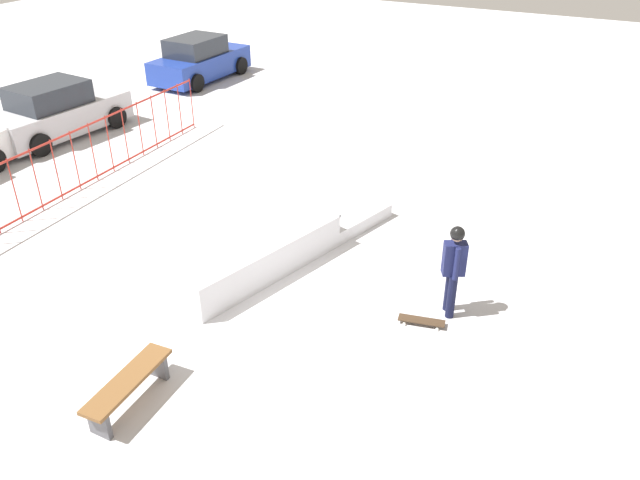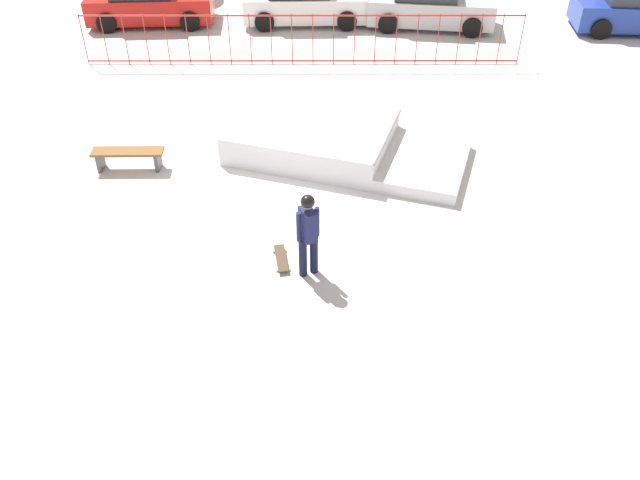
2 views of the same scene
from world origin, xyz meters
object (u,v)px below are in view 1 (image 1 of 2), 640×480
Objects in this scene: parked_car_blue at (199,60)px; skate_ramp at (249,235)px; parked_car_silver at (57,112)px; skater at (454,264)px; skateboard at (422,321)px; park_bench at (128,385)px.

skate_ramp is at bearing -137.36° from parked_car_blue.
parked_car_silver is at bearing 85.90° from skate_ramp.
skater is at bearing -98.96° from parked_car_silver.
skateboard is 13.11m from parked_car_silver.
parked_car_blue is (6.74, -0.10, 0.00)m from parked_car_silver.
park_bench is at bearing -153.97° from skate_ramp.
parked_car_silver is at bearing 151.10° from skateboard.
skateboard is 4.88m from park_bench.
parked_car_silver reaches higher than skateboard.
parked_car_silver is (7.52, 9.42, 0.37)m from park_bench.
skater is at bearing 48.08° from skateboard.
parked_car_silver and parked_car_blue have the same top height.
skate_ramp is 9.05m from parked_car_silver.
parked_car_blue is (10.52, 12.44, 0.65)m from skateboard.
parked_car_silver is (3.78, 12.54, 0.65)m from skateboard.
skate_ramp is 1.42× the size of parked_car_blue.
skater is 16.19m from parked_car_blue.
park_bench is 0.38× the size of parked_car_silver.
parked_car_silver is (3.24, 12.85, -0.28)m from skater.
parked_car_silver is (2.97, 8.54, 0.41)m from skate_ramp.
skate_ramp reaches higher than park_bench.
skateboard is at bearing -101.55° from parked_car_silver.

